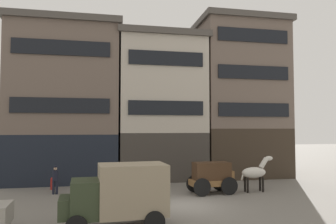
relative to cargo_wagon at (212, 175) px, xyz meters
The scene contains 9 objects.
ground_plane 3.93m from the cargo_wagon, 133.51° to the right, with size 120.00×120.00×0.00m, color slate.
building_far_left 13.58m from the cargo_wagon, 141.48° to the left, with size 8.69×7.22×12.57m.
building_center_left 9.44m from the cargo_wagon, 105.12° to the left, with size 7.42×7.22×11.93m.
building_center_right 10.98m from the cargo_wagon, 56.76° to the left, with size 7.75×7.22×13.74m.
cargo_wagon is the anchor object (origin of this frame).
draft_horse 2.95m from the cargo_wagon, ahead, with size 2.35×0.70×2.30m.
delivery_truck_near 8.66m from the cargo_wagon, 135.71° to the right, with size 4.44×2.35×2.62m.
pedestrian_officer 9.92m from the cargo_wagon, 169.88° to the left, with size 0.51×0.51×1.79m.
fire_hydrant_curbside 10.75m from the cargo_wagon, 161.58° to the left, with size 0.24×0.24×0.83m.
Camera 1 is at (-4.29, -17.19, 4.11)m, focal length 34.84 mm.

